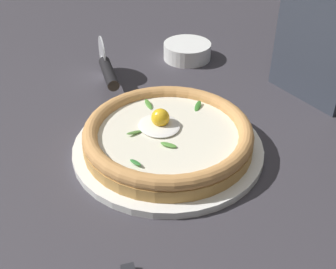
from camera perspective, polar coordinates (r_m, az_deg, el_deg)
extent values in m
cube|color=#3A363D|center=(0.71, -1.16, -2.94)|extent=(2.40, 2.40, 0.03)
cylinder|color=white|center=(0.70, 0.00, -1.74)|extent=(0.30, 0.30, 0.01)
cylinder|color=tan|center=(0.69, 0.00, -0.68)|extent=(0.27, 0.27, 0.02)
torus|color=tan|center=(0.68, 0.00, 0.41)|extent=(0.27, 0.27, 0.02)
cylinder|color=white|center=(0.68, 0.00, 0.14)|extent=(0.22, 0.22, 0.00)
ellipsoid|color=white|center=(0.69, -1.15, 1.21)|extent=(0.07, 0.07, 0.01)
sphere|color=yellow|center=(0.69, -1.01, 2.22)|extent=(0.03, 0.03, 0.03)
ellipsoid|color=#377B2A|center=(0.74, 3.94, 3.75)|extent=(0.02, 0.03, 0.01)
ellipsoid|color=#5B9E3F|center=(0.65, 0.08, -1.37)|extent=(0.03, 0.02, 0.01)
ellipsoid|color=#4C8A33|center=(0.75, -2.57, 3.99)|extent=(0.03, 0.02, 0.01)
ellipsoid|color=#327934|center=(0.62, -4.30, -3.67)|extent=(0.03, 0.01, 0.01)
ellipsoid|color=#5F9441|center=(0.68, -4.36, 0.28)|extent=(0.01, 0.03, 0.01)
cylinder|color=white|center=(0.99, 2.54, 10.91)|extent=(0.11, 0.11, 0.04)
cylinder|color=silver|center=(0.91, -8.59, 10.02)|extent=(0.08, 0.03, 0.09)
cylinder|color=silver|center=(0.90, -8.49, 9.76)|extent=(0.02, 0.01, 0.01)
cylinder|color=black|center=(0.85, -7.80, 8.00)|extent=(0.11, 0.06, 0.02)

